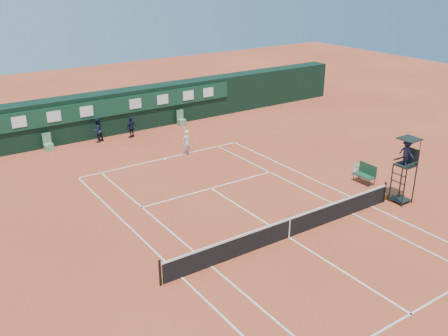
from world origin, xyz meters
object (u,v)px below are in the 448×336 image
Objects in this scene: player_bench at (366,173)px; cooler at (360,170)px; tennis_net at (289,227)px; player at (186,142)px; umpire_chair at (406,157)px.

player_bench is 1.04m from cooler.
cooler is (8.08, 3.07, -0.18)m from tennis_net.
tennis_net is at bearing -163.62° from player_bench.
player_bench reaches higher than cooler.
player is at bearing 82.26° from tennis_net.
player reaches higher than tennis_net.
cooler is at bearing 58.32° from player_bench.
tennis_net is 3.77× the size of umpire_chair.
tennis_net is 7.39m from umpire_chair.
umpire_chair is at bearing -105.17° from cooler.
umpire_chair reaches higher than cooler.
cooler is 10.81m from player.
player reaches higher than cooler.
tennis_net is 11.82m from player.
player_bench is (0.43, 2.68, -1.86)m from umpire_chair.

